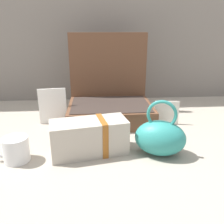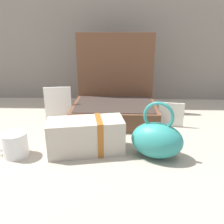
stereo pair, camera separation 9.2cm
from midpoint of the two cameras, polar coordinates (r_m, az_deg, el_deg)
name	(u,v)px [view 1 (the left image)]	position (r m, az deg, el deg)	size (l,w,h in m)	color
ground_plane	(110,136)	(0.98, -3.14, -5.90)	(6.00, 6.00, 0.00)	#9E9384
open_suitcase	(110,101)	(1.15, -2.85, 2.69)	(0.39, 0.31, 0.40)	brown
teal_pouch_handbag	(160,137)	(0.83, 8.47, -6.11)	(0.20, 0.17, 0.20)	teal
cream_toiletry_bag	(90,137)	(0.84, -8.48, -6.07)	(0.28, 0.16, 0.13)	#B2A899
coffee_mug	(15,149)	(0.87, -25.23, -8.25)	(0.12, 0.09, 0.09)	silver
info_card_left	(166,113)	(1.10, 10.74, -0.19)	(0.11, 0.01, 0.11)	white
poster_card_right	(53,106)	(1.13, -16.43, 1.31)	(0.12, 0.01, 0.17)	white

